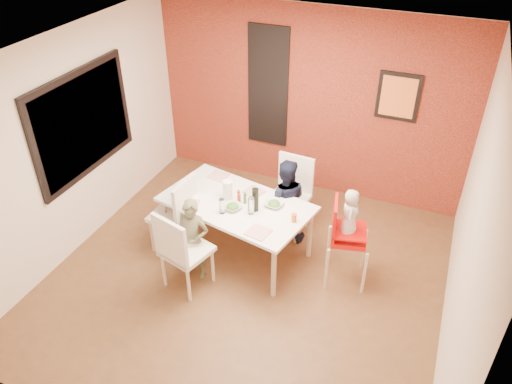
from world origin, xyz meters
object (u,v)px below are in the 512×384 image
at_px(child_far, 285,201).
at_px(high_chair, 344,234).
at_px(paper_towel_roll, 228,190).
at_px(chair_far, 292,190).
at_px(chair_near, 180,249).
at_px(child_near, 193,240).
at_px(chair_left, 178,211).
at_px(toddler, 350,214).
at_px(dining_table, 236,207).
at_px(wine_bottle, 255,200).

bearing_deg(child_far, high_chair, 134.44).
relative_size(child_far, paper_towel_roll, 4.48).
distance_m(chair_far, child_far, 0.25).
relative_size(chair_near, child_near, 0.99).
xyz_separation_m(high_chair, child_near, (-1.62, -0.61, -0.12)).
relative_size(chair_left, toddler, 1.72).
bearing_deg(chair_far, toddler, -34.14).
xyz_separation_m(dining_table, child_near, (-0.28, -0.61, -0.15)).
xyz_separation_m(chair_far, paper_towel_roll, (-0.59, -0.71, 0.29)).
bearing_deg(chair_left, chair_near, 34.17).
height_order(chair_far, paper_towel_roll, chair_far).
distance_m(high_chair, wine_bottle, 1.10).
relative_size(high_chair, paper_towel_roll, 4.20).
relative_size(chair_left, high_chair, 0.96).
xyz_separation_m(high_chair, paper_towel_roll, (-1.46, 0.02, 0.22)).
bearing_deg(child_near, chair_far, 51.80).
distance_m(dining_table, chair_far, 0.87).
distance_m(chair_left, child_near, 0.56).
xyz_separation_m(dining_table, paper_towel_roll, (-0.12, 0.02, 0.20)).
height_order(chair_far, toddler, toddler).
bearing_deg(child_near, wine_bottle, 35.70).
height_order(chair_far, child_far, child_far).
height_order(high_chair, wine_bottle, high_chair).
distance_m(child_far, paper_towel_roll, 0.79).
height_order(wine_bottle, paper_towel_roll, wine_bottle).
distance_m(dining_table, child_far, 0.67).
bearing_deg(chair_near, wine_bottle, -110.39).
xyz_separation_m(wine_bottle, paper_towel_roll, (-0.39, 0.08, -0.02)).
relative_size(child_near, wine_bottle, 3.57).
height_order(chair_near, child_near, child_near).
relative_size(dining_table, paper_towel_roll, 7.53).
distance_m(chair_left, paper_towel_roll, 0.69).
bearing_deg(wine_bottle, chair_far, 76.40).
bearing_deg(chair_left, toddler, 99.32).
relative_size(chair_left, child_far, 0.90).
bearing_deg(paper_towel_roll, chair_left, -155.81).
relative_size(chair_near, chair_far, 1.01).
relative_size(child_near, paper_towel_roll, 4.11).
xyz_separation_m(chair_far, child_far, (-0.01, -0.25, -0.00)).
distance_m(wine_bottle, paper_towel_roll, 0.40).
relative_size(chair_near, chair_left, 1.01).
bearing_deg(chair_near, chair_far, -100.38).
distance_m(dining_table, wine_bottle, 0.35).
bearing_deg(child_near, toddler, 11.58).
xyz_separation_m(chair_far, chair_left, (-1.16, -0.96, -0.00)).
relative_size(toddler, wine_bottle, 2.03).
bearing_deg(paper_towel_roll, high_chair, -0.69).
distance_m(chair_near, wine_bottle, 1.03).
distance_m(dining_table, child_near, 0.68).
xyz_separation_m(chair_left, paper_towel_roll, (0.57, 0.26, 0.29)).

